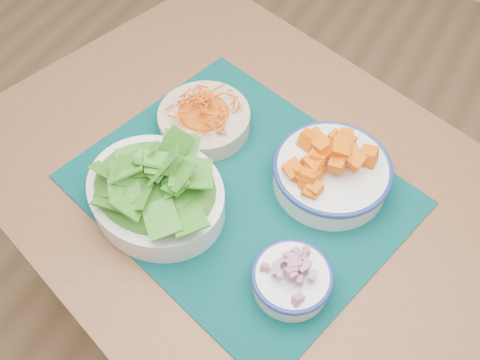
# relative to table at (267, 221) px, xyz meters

# --- Properties ---
(ground) EXTENTS (4.00, 4.00, 0.00)m
(ground) POSITION_rel_table_xyz_m (-0.15, -0.02, -0.66)
(ground) COLOR olive
(ground) RESTS_ON ground
(table) EXTENTS (1.42, 1.13, 0.75)m
(table) POSITION_rel_table_xyz_m (0.00, 0.00, 0.00)
(table) COLOR brown
(table) RESTS_ON ground
(placemat) EXTENTS (0.70, 0.62, 0.00)m
(placemat) POSITION_rel_table_xyz_m (-0.06, -0.02, 0.10)
(placemat) COLOR #00292A
(placemat) RESTS_ON table
(carrot_bowl) EXTENTS (0.22, 0.22, 0.07)m
(carrot_bowl) POSITION_rel_table_xyz_m (-0.20, 0.09, 0.13)
(carrot_bowl) COLOR #C6B593
(carrot_bowl) RESTS_ON placemat
(squash_bowl) EXTENTS (0.29, 0.29, 0.11)m
(squash_bowl) POSITION_rel_table_xyz_m (0.09, 0.08, 0.15)
(squash_bowl) COLOR white
(squash_bowl) RESTS_ON placemat
(lettuce_bowl) EXTENTS (0.32, 0.28, 0.12)m
(lettuce_bowl) POSITION_rel_table_xyz_m (-0.17, -0.13, 0.16)
(lettuce_bowl) COLOR white
(lettuce_bowl) RESTS_ON placemat
(onion_bowl) EXTENTS (0.16, 0.16, 0.07)m
(onion_bowl) POSITION_rel_table_xyz_m (0.12, -0.15, 0.13)
(onion_bowl) COLOR white
(onion_bowl) RESTS_ON placemat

